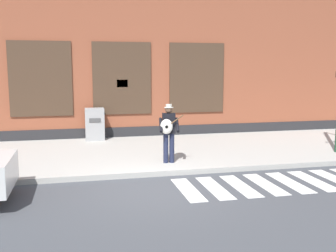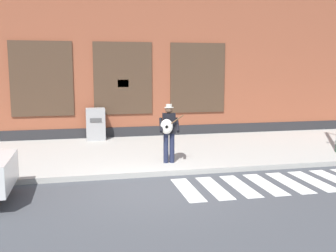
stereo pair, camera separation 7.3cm
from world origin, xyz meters
name	(u,v)px [view 1 (the left image)]	position (x,y,z in m)	size (l,w,h in m)	color
ground_plane	(154,189)	(0.00, 0.00, 0.00)	(160.00, 160.00, 0.00)	#424449
sidewalk	(132,153)	(0.00, 3.94, 0.08)	(28.00, 5.70, 0.15)	#ADAAA3
building_backdrop	(117,52)	(0.00, 8.78, 3.67)	(28.00, 4.06, 7.35)	brown
crosswalk	(277,183)	(3.19, -0.21, 0.01)	(5.20, 1.90, 0.01)	silver
busker	(169,130)	(0.82, 2.00, 1.15)	(0.72, 0.59, 1.75)	#1E233D
utility_box	(95,124)	(-1.15, 6.34, 0.77)	(0.73, 0.57, 1.25)	#9E9E9E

